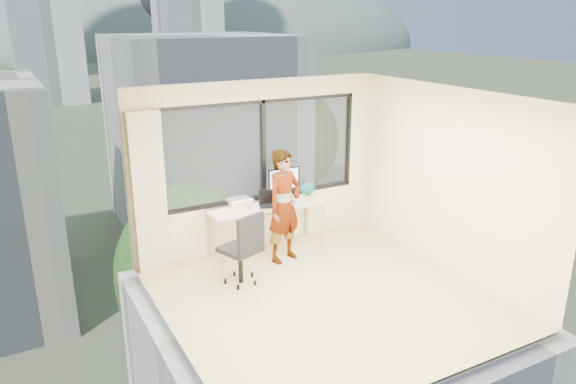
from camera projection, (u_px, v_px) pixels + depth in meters
floor at (324, 296)px, 7.11m from camera, size 4.00×4.00×0.01m
ceiling at (329, 97)px, 6.30m from camera, size 4.00×4.00×0.01m
wall_front at (442, 265)px, 5.03m from camera, size 4.00×0.01×2.60m
wall_left at (168, 232)px, 5.80m from camera, size 0.01×4.00×2.60m
wall_right at (448, 180)px, 7.61m from camera, size 0.01×4.00×2.60m
window_wall at (260, 151)px, 8.33m from camera, size 3.30×0.16×1.55m
curtain at (149, 193)px, 7.54m from camera, size 0.45×0.14×2.30m
desk at (268, 228)px, 8.38m from camera, size 1.80×0.60×0.75m
chair at (240, 247)px, 7.33m from camera, size 0.69×0.69×1.06m
person at (284, 206)px, 7.94m from camera, size 0.71×0.58×1.69m
monitor at (284, 184)px, 8.40m from camera, size 0.54×0.13×0.54m
game_console at (240, 201)px, 8.31m from camera, size 0.37×0.32×0.08m
laptop at (270, 200)px, 8.20m from camera, size 0.41×0.42×0.21m
cellphone at (278, 206)px, 8.23m from camera, size 0.10×0.05×0.01m
pen_cup at (289, 199)px, 8.37m from camera, size 0.10×0.10×0.10m
handbag at (308, 189)px, 8.73m from camera, size 0.29×0.22×0.20m
exterior_ground at (12, 105)px, 111.77m from camera, size 400.00×400.00×0.04m
near_bldg_b at (205, 133)px, 46.17m from camera, size 14.00×13.00×16.00m
near_bldg_c at (445, 168)px, 46.89m from camera, size 12.00×10.00×10.00m
far_tower_b at (44, 28)px, 110.75m from camera, size 13.00×13.00×30.00m
far_tower_c at (188, 33)px, 144.86m from camera, size 15.00×15.00×26.00m
hill_b at (181, 46)px, 324.30m from camera, size 300.00×220.00×96.00m
tree_b at (195, 291)px, 26.91m from camera, size 7.60×7.60×9.00m
tree_c at (296, 149)px, 53.30m from camera, size 8.40×8.40×10.00m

